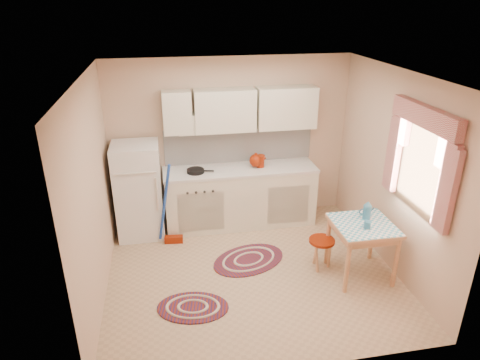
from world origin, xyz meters
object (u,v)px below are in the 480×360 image
object	(u,v)px
base_cabinets	(240,197)
table	(361,250)
fridge	(139,191)
stool	(321,254)

from	to	relation	value
base_cabinets	table	world-z (taller)	base_cabinets
fridge	base_cabinets	size ratio (longest dim) A/B	0.62
fridge	table	xyz separation A→B (m)	(2.73, -1.54, -0.34)
fridge	table	bearing A→B (deg)	-29.41
base_cabinets	stool	world-z (taller)	base_cabinets
stool	fridge	bearing A→B (deg)	150.23
fridge	stool	world-z (taller)	fridge
base_cabinets	table	xyz separation A→B (m)	(1.24, -1.59, -0.08)
base_cabinets	stool	distance (m)	1.60
stool	table	bearing A→B (deg)	-27.43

